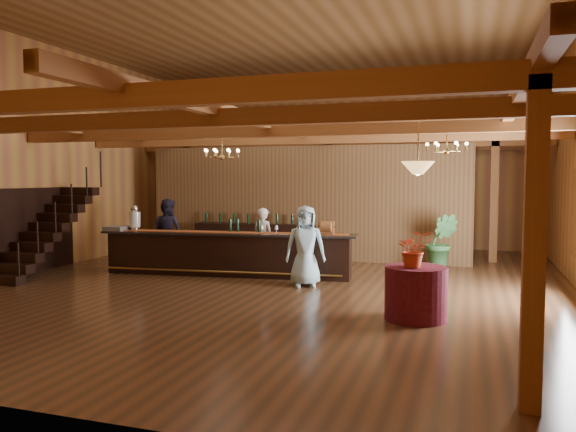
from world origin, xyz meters
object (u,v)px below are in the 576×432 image
(beverage_dispenser, at_px, (135,218))
(backbar_shelf, at_px, (256,241))
(tasting_bar, at_px, (227,253))
(raffle_drum, at_px, (327,227))
(chandelier_left, at_px, (222,153))
(staff_second, at_px, (167,232))
(guest, at_px, (305,246))
(round_table, at_px, (416,293))
(chandelier_right, at_px, (447,147))
(floor_plant, at_px, (441,242))
(pendant_lamp, at_px, (418,168))
(bartender, at_px, (264,240))

(beverage_dispenser, relative_size, backbar_shelf, 0.18)
(beverage_dispenser, height_order, backbar_shelf, beverage_dispenser)
(tasting_bar, relative_size, raffle_drum, 17.60)
(beverage_dispenser, height_order, chandelier_left, chandelier_left)
(beverage_dispenser, distance_m, staff_second, 1.17)
(guest, bearing_deg, round_table, -59.14)
(backbar_shelf, relative_size, chandelier_right, 4.27)
(floor_plant, bearing_deg, round_table, -91.51)
(chandelier_left, height_order, chandelier_right, same)
(pendant_lamp, xyz_separation_m, staff_second, (-6.55, 3.61, -1.55))
(beverage_dispenser, distance_m, chandelier_left, 2.79)
(tasting_bar, relative_size, round_table, 6.11)
(chandelier_right, bearing_deg, beverage_dispenser, -178.56)
(bartender, height_order, guest, guest)
(raffle_drum, height_order, round_table, raffle_drum)
(backbar_shelf, height_order, round_table, backbar_shelf)
(guest, bearing_deg, backbar_shelf, 106.67)
(backbar_shelf, distance_m, guest, 4.26)
(backbar_shelf, height_order, chandelier_right, chandelier_right)
(round_table, bearing_deg, backbar_shelf, 131.50)
(beverage_dispenser, bearing_deg, staff_second, 76.23)
(raffle_drum, distance_m, floor_plant, 3.18)
(tasting_bar, xyz_separation_m, guest, (2.07, -0.70, 0.33))
(tasting_bar, relative_size, guest, 3.58)
(tasting_bar, distance_m, round_table, 5.28)
(raffle_drum, bearing_deg, pendant_lamp, -53.40)
(pendant_lamp, bearing_deg, guest, 139.61)
(round_table, bearing_deg, tasting_bar, 148.45)
(chandelier_left, xyz_separation_m, guest, (2.03, -0.36, -1.95))
(staff_second, bearing_deg, round_table, 160.26)
(tasting_bar, relative_size, bartender, 3.91)
(staff_second, distance_m, guest, 4.40)
(backbar_shelf, height_order, bartender, bartender)
(beverage_dispenser, relative_size, pendant_lamp, 0.67)
(round_table, bearing_deg, staff_second, 151.11)
(raffle_drum, xyz_separation_m, round_table, (2.21, -2.98, -0.74))
(beverage_dispenser, relative_size, bartender, 0.39)
(raffle_drum, height_order, chandelier_left, chandelier_left)
(bartender, xyz_separation_m, floor_plant, (4.01, 1.61, -0.08))
(pendant_lamp, height_order, staff_second, pendant_lamp)
(round_table, height_order, chandelier_right, chandelier_right)
(chandelier_left, height_order, bartender, chandelier_left)
(round_table, relative_size, chandelier_right, 1.22)
(pendant_lamp, height_order, guest, pendant_lamp)
(beverage_dispenser, height_order, floor_plant, beverage_dispenser)
(raffle_drum, xyz_separation_m, bartender, (-1.67, 0.49, -0.40))
(bartender, bearing_deg, guest, 153.15)
(chandelier_right, relative_size, floor_plant, 0.58)
(pendant_lamp, distance_m, floor_plant, 5.36)
(beverage_dispenser, bearing_deg, tasting_bar, 5.19)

